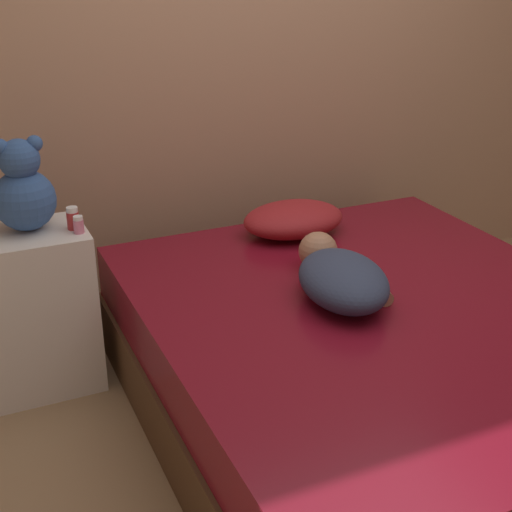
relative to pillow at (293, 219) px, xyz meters
The scene contains 9 objects.
ground_plane 0.99m from the pillow, 91.25° to the right, with size 12.00×12.00×0.00m, color #937551.
wall_back 0.88m from the pillow, 91.89° to the left, with size 8.00×0.06×2.60m.
bed 0.86m from the pillow, 91.25° to the right, with size 1.77×2.08×0.52m.
nightstand 1.23m from the pillow, behind, with size 0.49×0.37×0.71m.
pillow is the anchor object (origin of this frame).
person_lying 0.67m from the pillow, 101.38° to the right, with size 0.41×0.65×0.18m.
teddy_bear 1.21m from the pillow, behind, with size 0.25×0.25×0.38m.
bottle_red 1.02m from the pillow, behind, with size 0.05×0.05×0.09m.
bottle_pink 1.01m from the pillow, behind, with size 0.04×0.04×0.07m.
Camera 1 is at (-1.43, -1.98, 1.77)m, focal length 50.00 mm.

